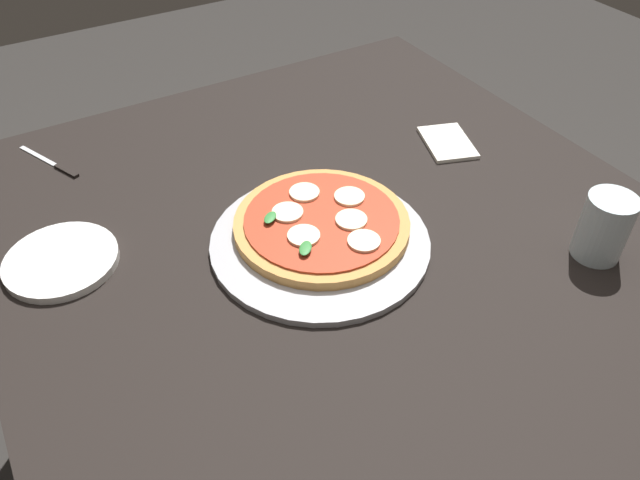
# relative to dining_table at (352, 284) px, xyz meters

# --- Properties ---
(ground_plane) EXTENTS (6.00, 6.00, 0.00)m
(ground_plane) POSITION_rel_dining_table_xyz_m (0.00, 0.00, -0.65)
(ground_plane) COLOR #2D2B28
(dining_table) EXTENTS (1.31, 1.14, 0.73)m
(dining_table) POSITION_rel_dining_table_xyz_m (0.00, 0.00, 0.00)
(dining_table) COLOR black
(dining_table) RESTS_ON ground_plane
(serving_tray) EXTENTS (0.37, 0.37, 0.01)m
(serving_tray) POSITION_rel_dining_table_xyz_m (-0.03, -0.04, 0.09)
(serving_tray) COLOR #B2B2B7
(serving_tray) RESTS_ON dining_table
(pizza) EXTENTS (0.30, 0.30, 0.03)m
(pizza) POSITION_rel_dining_table_xyz_m (-0.06, -0.03, 0.11)
(pizza) COLOR tan
(pizza) RESTS_ON serving_tray
(plate_white) EXTENTS (0.18, 0.18, 0.01)m
(plate_white) POSITION_rel_dining_table_xyz_m (-0.21, -0.43, 0.10)
(plate_white) COLOR white
(plate_white) RESTS_ON dining_table
(napkin) EXTENTS (0.15, 0.13, 0.01)m
(napkin) POSITION_rel_dining_table_xyz_m (-0.17, 0.34, 0.09)
(napkin) COLOR white
(napkin) RESTS_ON dining_table
(knife) EXTENTS (0.17, 0.08, 0.01)m
(knife) POSITION_rel_dining_table_xyz_m (-0.50, -0.37, 0.09)
(knife) COLOR black
(knife) RESTS_ON dining_table
(glass_cup) EXTENTS (0.08, 0.08, 0.11)m
(glass_cup) POSITION_rel_dining_table_xyz_m (0.22, 0.34, 0.14)
(glass_cup) COLOR silver
(glass_cup) RESTS_ON dining_table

